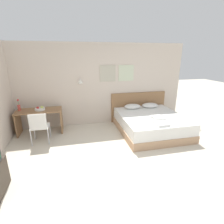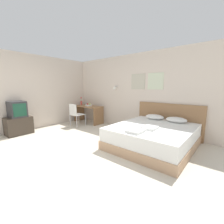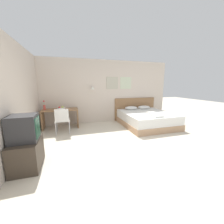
{
  "view_description": "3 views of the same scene",
  "coord_description": "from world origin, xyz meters",
  "px_view_note": "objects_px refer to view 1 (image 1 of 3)",
  "views": [
    {
      "loc": [
        -0.82,
        -2.89,
        2.28
      ],
      "look_at": [
        0.2,
        1.5,
        0.8
      ],
      "focal_mm": 28.0,
      "sensor_mm": 36.0,
      "label": 1
    },
    {
      "loc": [
        3.02,
        -1.81,
        1.52
      ],
      "look_at": [
        0.11,
        1.67,
        0.76
      ],
      "focal_mm": 24.0,
      "sensor_mm": 36.0,
      "label": 2
    },
    {
      "loc": [
        -1.45,
        -3.01,
        1.63
      ],
      "look_at": [
        -0.1,
        1.38,
        0.71
      ],
      "focal_mm": 22.0,
      "sensor_mm": 36.0,
      "label": 3
    }
  ],
  "objects_px": {
    "fruit_bowl": "(40,109)",
    "headboard": "(138,106)",
    "flower_vase": "(19,107)",
    "pillow_right": "(150,105)",
    "desk_chair": "(39,125)",
    "pillow_left": "(132,106)",
    "folded_towel_mid_bed": "(162,124)",
    "bed": "(151,124)",
    "desk": "(40,117)",
    "folded_towel_near_foot": "(158,118)"
  },
  "relations": [
    {
      "from": "desk_chair",
      "to": "fruit_bowl",
      "type": "distance_m",
      "value": 0.77
    },
    {
      "from": "bed",
      "to": "fruit_bowl",
      "type": "relative_size",
      "value": 7.26
    },
    {
      "from": "folded_towel_mid_bed",
      "to": "desk",
      "type": "xyz_separation_m",
      "value": [
        -3.21,
        1.47,
        -0.06
      ]
    },
    {
      "from": "folded_towel_near_foot",
      "to": "fruit_bowl",
      "type": "bearing_deg",
      "value": 163.01
    },
    {
      "from": "folded_towel_near_foot",
      "to": "folded_towel_mid_bed",
      "type": "distance_m",
      "value": 0.47
    },
    {
      "from": "bed",
      "to": "flower_vase",
      "type": "relative_size",
      "value": 6.08
    },
    {
      "from": "pillow_right",
      "to": "fruit_bowl",
      "type": "relative_size",
      "value": 1.96
    },
    {
      "from": "folded_towel_mid_bed",
      "to": "flower_vase",
      "type": "relative_size",
      "value": 1.01
    },
    {
      "from": "folded_towel_near_foot",
      "to": "headboard",
      "type": "bearing_deg",
      "value": 92.37
    },
    {
      "from": "fruit_bowl",
      "to": "flower_vase",
      "type": "distance_m",
      "value": 0.59
    },
    {
      "from": "bed",
      "to": "pillow_left",
      "type": "xyz_separation_m",
      "value": [
        -0.32,
        0.79,
        0.35
      ]
    },
    {
      "from": "headboard",
      "to": "pillow_right",
      "type": "distance_m",
      "value": 0.44
    },
    {
      "from": "folded_towel_near_foot",
      "to": "flower_vase",
      "type": "relative_size",
      "value": 0.99
    },
    {
      "from": "bed",
      "to": "headboard",
      "type": "xyz_separation_m",
      "value": [
        -0.0,
        1.07,
        0.24
      ]
    },
    {
      "from": "pillow_right",
      "to": "desk",
      "type": "height_order",
      "value": "desk"
    },
    {
      "from": "pillow_right",
      "to": "desk_chair",
      "type": "bearing_deg",
      "value": -166.86
    },
    {
      "from": "folded_towel_mid_bed",
      "to": "desk",
      "type": "height_order",
      "value": "desk"
    },
    {
      "from": "bed",
      "to": "headboard",
      "type": "height_order",
      "value": "headboard"
    },
    {
      "from": "bed",
      "to": "desk_chair",
      "type": "height_order",
      "value": "desk_chair"
    },
    {
      "from": "folded_towel_mid_bed",
      "to": "headboard",
      "type": "bearing_deg",
      "value": 87.91
    },
    {
      "from": "flower_vase",
      "to": "folded_towel_near_foot",
      "type": "bearing_deg",
      "value": -15.72
    },
    {
      "from": "pillow_right",
      "to": "fruit_bowl",
      "type": "bearing_deg",
      "value": -178.47
    },
    {
      "from": "folded_towel_mid_bed",
      "to": "pillow_right",
      "type": "bearing_deg",
      "value": 75.99
    },
    {
      "from": "desk",
      "to": "desk_chair",
      "type": "bearing_deg",
      "value": -82.78
    },
    {
      "from": "fruit_bowl",
      "to": "flower_vase",
      "type": "xyz_separation_m",
      "value": [
        -0.58,
        0.08,
        0.08
      ]
    },
    {
      "from": "folded_towel_near_foot",
      "to": "desk_chair",
      "type": "xyz_separation_m",
      "value": [
        -3.24,
        0.28,
        -0.05
      ]
    },
    {
      "from": "pillow_right",
      "to": "folded_towel_near_foot",
      "type": "bearing_deg",
      "value": -103.44
    },
    {
      "from": "bed",
      "to": "desk",
      "type": "distance_m",
      "value": 3.36
    },
    {
      "from": "desk_chair",
      "to": "flower_vase",
      "type": "bearing_deg",
      "value": 128.14
    },
    {
      "from": "pillow_left",
      "to": "folded_towel_near_foot",
      "type": "relative_size",
      "value": 1.66
    },
    {
      "from": "folded_towel_mid_bed",
      "to": "flower_vase",
      "type": "height_order",
      "value": "flower_vase"
    },
    {
      "from": "pillow_left",
      "to": "pillow_right",
      "type": "height_order",
      "value": "same"
    },
    {
      "from": "flower_vase",
      "to": "pillow_right",
      "type": "bearing_deg",
      "value": 0.17
    },
    {
      "from": "headboard",
      "to": "pillow_right",
      "type": "height_order",
      "value": "headboard"
    },
    {
      "from": "bed",
      "to": "pillow_right",
      "type": "distance_m",
      "value": 0.92
    },
    {
      "from": "desk_chair",
      "to": "flower_vase",
      "type": "distance_m",
      "value": 1.08
    },
    {
      "from": "headboard",
      "to": "folded_towel_mid_bed",
      "type": "xyz_separation_m",
      "value": [
        -0.07,
        -1.83,
        0.06
      ]
    },
    {
      "from": "fruit_bowl",
      "to": "pillow_left",
      "type": "bearing_deg",
      "value": 1.87
    },
    {
      "from": "fruit_bowl",
      "to": "headboard",
      "type": "bearing_deg",
      "value": 6.55
    },
    {
      "from": "bed",
      "to": "folded_towel_mid_bed",
      "type": "xyz_separation_m",
      "value": [
        -0.07,
        -0.76,
        0.3
      ]
    },
    {
      "from": "desk",
      "to": "flower_vase",
      "type": "relative_size",
      "value": 3.75
    },
    {
      "from": "headboard",
      "to": "pillow_right",
      "type": "xyz_separation_m",
      "value": [
        0.32,
        -0.28,
        0.1
      ]
    },
    {
      "from": "pillow_left",
      "to": "desk_chair",
      "type": "relative_size",
      "value": 0.65
    },
    {
      "from": "headboard",
      "to": "flower_vase",
      "type": "xyz_separation_m",
      "value": [
        -3.82,
        -0.29,
        0.33
      ]
    },
    {
      "from": "pillow_left",
      "to": "folded_towel_near_foot",
      "type": "distance_m",
      "value": 1.17
    },
    {
      "from": "desk",
      "to": "desk_chair",
      "type": "relative_size",
      "value": 1.48
    },
    {
      "from": "pillow_right",
      "to": "flower_vase",
      "type": "bearing_deg",
      "value": -179.83
    },
    {
      "from": "desk",
      "to": "flower_vase",
      "type": "distance_m",
      "value": 0.64
    },
    {
      "from": "headboard",
      "to": "flower_vase",
      "type": "relative_size",
      "value": 5.8
    },
    {
      "from": "pillow_left",
      "to": "pillow_right",
      "type": "bearing_deg",
      "value": 0.0
    }
  ]
}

